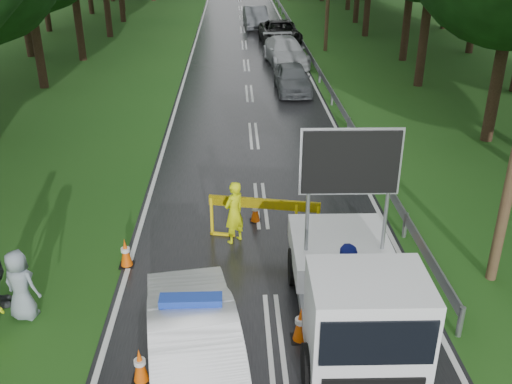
{
  "coord_description": "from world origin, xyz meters",
  "views": [
    {
      "loc": [
        -0.73,
        -8.96,
        7.56
      ],
      "look_at": [
        -0.21,
        4.18,
        1.3
      ],
      "focal_mm": 40.0,
      "sensor_mm": 36.0,
      "label": 1
    }
  ],
  "objects_px": {
    "civilian": "(348,285)",
    "queue_car_fourth": "(256,18)",
    "queue_car_first": "(292,78)",
    "officer": "(234,213)",
    "barrier": "(264,209)",
    "police_sedan": "(193,337)",
    "queue_car_third": "(280,33)",
    "queue_car_second": "(285,51)",
    "work_truck": "(354,291)"
  },
  "relations": [
    {
      "from": "civilian",
      "to": "queue_car_fourth",
      "type": "distance_m",
      "value": 36.21
    },
    {
      "from": "queue_car_first",
      "to": "officer",
      "type": "bearing_deg",
      "value": -102.46
    },
    {
      "from": "barrier",
      "to": "queue_car_first",
      "type": "xyz_separation_m",
      "value": [
        2.11,
        14.23,
        -0.21
      ]
    },
    {
      "from": "civilian",
      "to": "queue_car_fourth",
      "type": "bearing_deg",
      "value": 68.14
    },
    {
      "from": "queue_car_first",
      "to": "queue_car_fourth",
      "type": "height_order",
      "value": "queue_car_fourth"
    },
    {
      "from": "civilian",
      "to": "queue_car_first",
      "type": "height_order",
      "value": "civilian"
    },
    {
      "from": "police_sedan",
      "to": "queue_car_third",
      "type": "bearing_deg",
      "value": -106.08
    },
    {
      "from": "barrier",
      "to": "queue_car_third",
      "type": "distance_m",
      "value": 26.34
    },
    {
      "from": "police_sedan",
      "to": "queue_car_third",
      "type": "xyz_separation_m",
      "value": [
        3.97,
        30.95,
        0.03
      ]
    },
    {
      "from": "officer",
      "to": "queue_car_second",
      "type": "distance_m",
      "value": 20.54
    },
    {
      "from": "police_sedan",
      "to": "officer",
      "type": "bearing_deg",
      "value": -108.16
    },
    {
      "from": "queue_car_second",
      "to": "officer",
      "type": "bearing_deg",
      "value": -105.4
    },
    {
      "from": "queue_car_fourth",
      "to": "queue_car_third",
      "type": "bearing_deg",
      "value": -81.24
    },
    {
      "from": "police_sedan",
      "to": "officer",
      "type": "relative_size",
      "value": 2.73
    },
    {
      "from": "police_sedan",
      "to": "officer",
      "type": "xyz_separation_m",
      "value": [
        0.77,
        4.64,
        0.11
      ]
    },
    {
      "from": "barrier",
      "to": "queue_car_fourth",
      "type": "height_order",
      "value": "queue_car_fourth"
    },
    {
      "from": "police_sedan",
      "to": "work_truck",
      "type": "height_order",
      "value": "work_truck"
    },
    {
      "from": "officer",
      "to": "queue_car_second",
      "type": "bearing_deg",
      "value": -143.14
    },
    {
      "from": "work_truck",
      "to": "officer",
      "type": "relative_size",
      "value": 2.91
    },
    {
      "from": "work_truck",
      "to": "queue_car_first",
      "type": "xyz_separation_m",
      "value": [
        0.57,
        18.1,
        -0.38
      ]
    },
    {
      "from": "queue_car_first",
      "to": "queue_car_third",
      "type": "xyz_separation_m",
      "value": [
        0.32,
        12.0,
        0.09
      ]
    },
    {
      "from": "barrier",
      "to": "queue_car_second",
      "type": "relative_size",
      "value": 0.55
    },
    {
      "from": "officer",
      "to": "barrier",
      "type": "bearing_deg",
      "value": 141.44
    },
    {
      "from": "queue_car_fourth",
      "to": "civilian",
      "type": "bearing_deg",
      "value": -92.55
    },
    {
      "from": "officer",
      "to": "queue_car_third",
      "type": "distance_m",
      "value": 26.5
    },
    {
      "from": "officer",
      "to": "queue_car_fourth",
      "type": "bearing_deg",
      "value": -137.74
    },
    {
      "from": "work_truck",
      "to": "queue_car_third",
      "type": "height_order",
      "value": "work_truck"
    },
    {
      "from": "queue_car_fourth",
      "to": "officer",
      "type": "bearing_deg",
      "value": -96.45
    },
    {
      "from": "civilian",
      "to": "queue_car_second",
      "type": "xyz_separation_m",
      "value": [
        0.77,
        23.7,
        -0.17
      ]
    },
    {
      "from": "barrier",
      "to": "queue_car_third",
      "type": "height_order",
      "value": "queue_car_third"
    },
    {
      "from": "barrier",
      "to": "queue_car_fourth",
      "type": "bearing_deg",
      "value": 99.94
    },
    {
      "from": "work_truck",
      "to": "police_sedan",
      "type": "bearing_deg",
      "value": -163.59
    },
    {
      "from": "queue_car_fourth",
      "to": "queue_car_first",
      "type": "bearing_deg",
      "value": -89.99
    },
    {
      "from": "civilian",
      "to": "queue_car_first",
      "type": "relative_size",
      "value": 0.46
    },
    {
      "from": "police_sedan",
      "to": "work_truck",
      "type": "bearing_deg",
      "value": -173.32
    },
    {
      "from": "police_sedan",
      "to": "civilian",
      "type": "xyz_separation_m",
      "value": [
        3.05,
        1.25,
        0.18
      ]
    },
    {
      "from": "queue_car_second",
      "to": "queue_car_fourth",
      "type": "distance_m",
      "value": 12.58
    },
    {
      "from": "work_truck",
      "to": "queue_car_first",
      "type": "bearing_deg",
      "value": 89.17
    },
    {
      "from": "work_truck",
      "to": "officer",
      "type": "xyz_separation_m",
      "value": [
        -2.31,
        3.79,
        -0.21
      ]
    },
    {
      "from": "work_truck",
      "to": "civilian",
      "type": "height_order",
      "value": "work_truck"
    },
    {
      "from": "work_truck",
      "to": "civilian",
      "type": "distance_m",
      "value": 0.43
    },
    {
      "from": "work_truck",
      "to": "barrier",
      "type": "bearing_deg",
      "value": 112.74
    },
    {
      "from": "queue_car_second",
      "to": "queue_car_fourth",
      "type": "relative_size",
      "value": 1.05
    },
    {
      "from": "queue_car_third",
      "to": "queue_car_second",
      "type": "bearing_deg",
      "value": -93.54
    },
    {
      "from": "police_sedan",
      "to": "queue_car_fourth",
      "type": "distance_m",
      "value": 37.55
    },
    {
      "from": "civilian",
      "to": "queue_car_third",
      "type": "xyz_separation_m",
      "value": [
        0.92,
        29.7,
        -0.15
      ]
    },
    {
      "from": "work_truck",
      "to": "officer",
      "type": "distance_m",
      "value": 4.45
    },
    {
      "from": "civilian",
      "to": "queue_car_third",
      "type": "distance_m",
      "value": 29.71
    },
    {
      "from": "queue_car_third",
      "to": "queue_car_fourth",
      "type": "height_order",
      "value": "queue_car_fourth"
    },
    {
      "from": "work_truck",
      "to": "civilian",
      "type": "xyz_separation_m",
      "value": [
        -0.03,
        0.4,
        -0.14
      ]
    }
  ]
}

